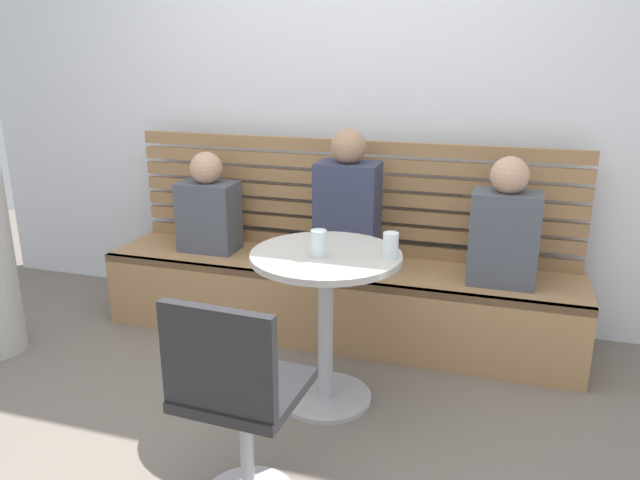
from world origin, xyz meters
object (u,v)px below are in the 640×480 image
at_px(white_chair, 236,400).
at_px(person_child_left, 505,229).
at_px(cup_water_clear, 391,245).
at_px(booth_bench, 336,299).
at_px(cafe_table, 326,299).
at_px(person_adult, 347,206).
at_px(person_child_middle, 208,208).
at_px(cup_glass_tall, 319,243).

height_order(white_chair, person_child_left, person_child_left).
xyz_separation_m(person_child_left, cup_water_clear, (-0.47, -0.63, 0.06)).
distance_m(booth_bench, cafe_table, 0.76).
relative_size(booth_bench, cafe_table, 3.65).
xyz_separation_m(booth_bench, person_adult, (0.06, 0.01, 0.56)).
distance_m(person_child_middle, cup_water_clear, 1.40).
bearing_deg(cup_water_clear, white_chair, -112.83).
distance_m(cafe_table, person_child_middle, 1.19).
bearing_deg(person_adult, person_child_middle, 179.37).
xyz_separation_m(cafe_table, person_child_middle, (-0.94, 0.71, 0.18)).
bearing_deg(cup_glass_tall, white_chair, -94.30).
bearing_deg(person_adult, person_child_left, -2.32).
bearing_deg(person_child_middle, cafe_table, -36.75).
xyz_separation_m(cup_water_clear, cup_glass_tall, (-0.30, -0.09, 0.01)).
bearing_deg(person_child_middle, person_adult, -0.63).
xyz_separation_m(white_chair, person_child_middle, (-0.87, 1.52, 0.24)).
bearing_deg(person_child_left, person_child_middle, 178.53).
height_order(booth_bench, cup_glass_tall, cup_glass_tall).
bearing_deg(cafe_table, cup_water_clear, 6.77).
height_order(person_child_middle, cup_glass_tall, person_child_middle).
bearing_deg(cup_water_clear, person_child_left, 53.47).
relative_size(white_chair, person_child_middle, 1.43).
relative_size(person_child_left, cup_glass_tall, 5.53).
relative_size(booth_bench, person_child_left, 4.07).
bearing_deg(cup_water_clear, cafe_table, -173.23).
height_order(booth_bench, person_child_left, person_child_left).
height_order(person_child_left, cup_glass_tall, person_child_left).
bearing_deg(person_child_middle, cup_glass_tall, -39.33).
xyz_separation_m(person_adult, person_child_middle, (-0.86, 0.01, -0.08)).
xyz_separation_m(person_child_left, person_child_middle, (-1.69, 0.04, -0.03)).
distance_m(white_chair, person_adult, 1.54).
xyz_separation_m(booth_bench, white_chair, (0.07, -1.50, 0.24)).
distance_m(booth_bench, person_adult, 0.56).
relative_size(person_adult, person_child_middle, 1.28).
bearing_deg(person_child_middle, person_child_left, -1.47).
height_order(person_adult, person_child_left, person_adult).
bearing_deg(cafe_table, person_adult, 97.18).
bearing_deg(cup_water_clear, booth_bench, 123.46).
distance_m(person_child_left, person_child_middle, 1.69).
height_order(person_child_left, cup_water_clear, person_child_left).
distance_m(booth_bench, person_child_left, 1.03).
height_order(booth_bench, cafe_table, cafe_table).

